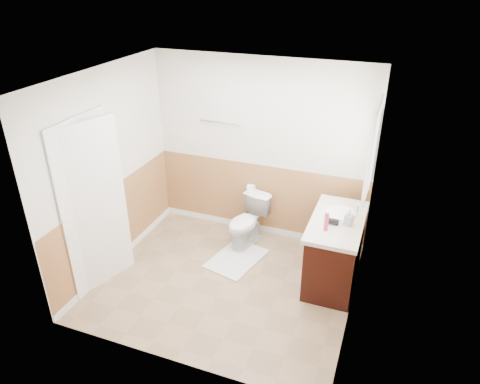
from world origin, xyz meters
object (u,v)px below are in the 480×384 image
at_px(lotion_bottle, 326,222).
at_px(soap_dispenser, 349,218).
at_px(bath_mat, 237,259).
at_px(vanity_cabinet, 335,252).
at_px(toilet, 247,222).

distance_m(lotion_bottle, soap_dispenser, 0.30).
distance_m(bath_mat, vanity_cabinet, 1.31).
bearing_deg(bath_mat, toilet, 90.00).
bearing_deg(vanity_cabinet, lotion_bottle, -110.19).
distance_m(toilet, vanity_cabinet, 1.31).
relative_size(toilet, lotion_bottle, 3.14).
xyz_separation_m(vanity_cabinet, lotion_bottle, (-0.10, -0.27, 0.56)).
height_order(toilet, lotion_bottle, lotion_bottle).
distance_m(vanity_cabinet, lotion_bottle, 0.63).
height_order(vanity_cabinet, soap_dispenser, soap_dispenser).
height_order(toilet, soap_dispenser, soap_dispenser).
relative_size(toilet, bath_mat, 0.86).
bearing_deg(vanity_cabinet, bath_mat, -178.25).
bearing_deg(bath_mat, vanity_cabinet, 1.75).
distance_m(toilet, lotion_bottle, 1.45).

